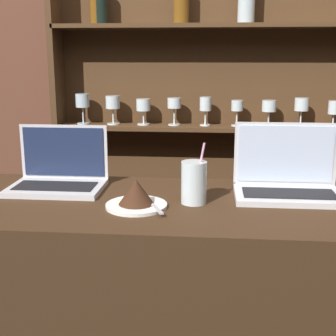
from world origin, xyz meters
The scene contains 6 objects.
back_wall centered at (0.00, 1.33, 1.35)m, with size 7.00×0.06×2.70m.
back_shelf centered at (0.04, 1.26, 1.02)m, with size 1.51×0.18×1.94m.
laptop_near centered at (-0.43, 0.40, 1.02)m, with size 0.31×0.21×0.21m.
laptop_far centered at (0.33, 0.39, 1.03)m, with size 0.34×0.21×0.23m.
cake_plate centered at (-0.14, 0.22, 1.01)m, with size 0.18×0.19×0.09m.
water_glass centered at (0.03, 0.28, 1.04)m, with size 0.08×0.08×0.19m.
Camera 1 is at (0.07, -1.10, 1.42)m, focal length 50.00 mm.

